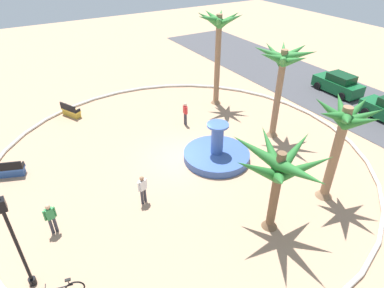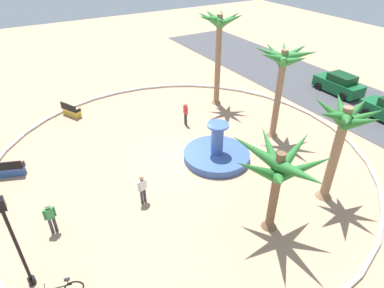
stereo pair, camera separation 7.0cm
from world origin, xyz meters
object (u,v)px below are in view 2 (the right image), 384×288
at_px(palm_tree_near_fountain, 283,66).
at_px(lamppost, 13,236).
at_px(palm_tree_mid_plaza, 279,169).
at_px(parked_car_leftmost, 339,84).
at_px(bench_west, 10,170).
at_px(fountain, 217,154).
at_px(palm_tree_by_curb, 219,33).
at_px(person_pedestrian_stroll, 142,188).
at_px(person_cyclist_helmet, 50,217).
at_px(palm_tree_far_side, 343,130).
at_px(bench_east, 71,111).
at_px(person_cyclist_photo, 186,113).

height_order(palm_tree_near_fountain, lamppost, palm_tree_near_fountain).
bearing_deg(palm_tree_mid_plaza, lamppost, -103.80).
distance_m(lamppost, parked_car_leftmost, 25.58).
distance_m(bench_west, parked_car_leftmost, 24.81).
distance_m(palm_tree_mid_plaza, lamppost, 10.11).
bearing_deg(parked_car_leftmost, fountain, -78.79).
distance_m(palm_tree_by_curb, person_pedestrian_stroll, 13.00).
distance_m(palm_tree_near_fountain, person_cyclist_helmet, 14.75).
bearing_deg(fountain, person_cyclist_helmet, -83.90).
bearing_deg(bench_west, palm_tree_far_side, 53.52).
xyz_separation_m(palm_tree_far_side, parked_car_leftmost, (-8.33, 11.18, -3.16)).
relative_size(palm_tree_mid_plaza, person_pedestrian_stroll, 2.78).
height_order(palm_tree_near_fountain, person_cyclist_helmet, palm_tree_near_fountain).
xyz_separation_m(fountain, palm_tree_near_fountain, (-0.37, 4.72, 4.40)).
height_order(palm_tree_mid_plaza, bench_east, palm_tree_mid_plaza).
xyz_separation_m(palm_tree_by_curb, palm_tree_mid_plaza, (12.03, -5.23, -2.13)).
distance_m(palm_tree_far_side, person_pedestrian_stroll, 9.65).
bearing_deg(palm_tree_by_curb, lamppost, -57.37).
distance_m(palm_tree_mid_plaza, bench_east, 16.68).
distance_m(palm_tree_mid_plaza, person_cyclist_photo, 10.59).
bearing_deg(lamppost, person_pedestrian_stroll, 109.93).
bearing_deg(person_cyclist_photo, palm_tree_far_side, 13.28).
height_order(palm_tree_mid_plaza, bench_west, palm_tree_mid_plaza).
xyz_separation_m(lamppost, person_cyclist_photo, (-7.82, 11.23, -1.66)).
relative_size(person_cyclist_helmet, person_pedestrian_stroll, 1.00).
bearing_deg(palm_tree_near_fountain, bench_east, -131.63).
xyz_separation_m(fountain, person_cyclist_helmet, (1.01, -9.46, 0.58)).
height_order(palm_tree_by_curb, palm_tree_mid_plaza, palm_tree_by_curb).
height_order(fountain, parked_car_leftmost, fountain).
xyz_separation_m(palm_tree_far_side, person_cyclist_photo, (-10.10, -2.38, -3.00)).
xyz_separation_m(bench_west, person_cyclist_photo, (-0.06, 11.18, 0.59)).
bearing_deg(fountain, person_pedestrian_stroll, -76.30).
relative_size(person_cyclist_photo, parked_car_leftmost, 0.41).
bearing_deg(bench_east, palm_tree_by_curb, 70.88).
relative_size(person_cyclist_helmet, person_cyclist_photo, 0.98).
bearing_deg(lamppost, palm_tree_mid_plaza, 76.20).
relative_size(palm_tree_mid_plaza, lamppost, 1.02).
height_order(palm_tree_by_curb, person_pedestrian_stroll, palm_tree_by_curb).
relative_size(palm_tree_far_side, bench_west, 3.17).
xyz_separation_m(palm_tree_near_fountain, lamppost, (3.64, -15.46, -2.14)).
distance_m(palm_tree_by_curb, bench_west, 15.93).
relative_size(bench_east, person_cyclist_photo, 0.99).
bearing_deg(palm_tree_mid_plaza, palm_tree_by_curb, 156.51).
xyz_separation_m(bench_east, person_pedestrian_stroll, (11.20, 0.81, 0.56)).
distance_m(lamppost, person_pedestrian_stroll, 6.10).
relative_size(palm_tree_far_side, person_cyclist_helmet, 3.26).
bearing_deg(bench_west, palm_tree_near_fountain, 75.05).
height_order(lamppost, parked_car_leftmost, lamppost).
height_order(fountain, person_cyclist_helmet, fountain).
relative_size(lamppost, person_cyclist_photo, 2.66).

